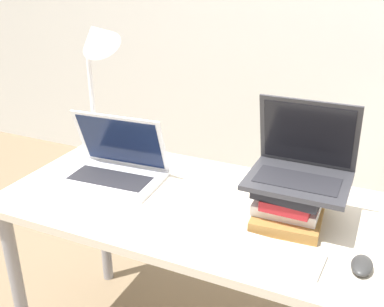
{
  "coord_description": "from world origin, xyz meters",
  "views": [
    {
      "loc": [
        0.54,
        -0.91,
        1.53
      ],
      "look_at": [
        -0.04,
        0.34,
        0.93
      ],
      "focal_mm": 42.0,
      "sensor_mm": 36.0,
      "label": 1
    }
  ],
  "objects_px": {
    "book_stack": "(291,200)",
    "desk_lamp": "(96,52)",
    "wireless_keyboard": "(270,252)",
    "mouse": "(362,265)",
    "laptop_left": "(115,166)",
    "laptop_on_books": "(301,165)"
  },
  "relations": [
    {
      "from": "book_stack",
      "to": "desk_lamp",
      "type": "relative_size",
      "value": 0.49
    },
    {
      "from": "wireless_keyboard",
      "to": "mouse",
      "type": "relative_size",
      "value": 3.16
    },
    {
      "from": "laptop_left",
      "to": "book_stack",
      "type": "distance_m",
      "value": 0.68
    },
    {
      "from": "laptop_on_books",
      "to": "wireless_keyboard",
      "type": "bearing_deg",
      "value": -94.86
    },
    {
      "from": "book_stack",
      "to": "mouse",
      "type": "height_order",
      "value": "book_stack"
    },
    {
      "from": "laptop_on_books",
      "to": "mouse",
      "type": "height_order",
      "value": "laptop_on_books"
    },
    {
      "from": "book_stack",
      "to": "laptop_on_books",
      "type": "bearing_deg",
      "value": 43.16
    },
    {
      "from": "laptop_left",
      "to": "mouse",
      "type": "relative_size",
      "value": 4.03
    },
    {
      "from": "book_stack",
      "to": "laptop_on_books",
      "type": "relative_size",
      "value": 0.94
    },
    {
      "from": "mouse",
      "to": "desk_lamp",
      "type": "relative_size",
      "value": 0.16
    },
    {
      "from": "mouse",
      "to": "book_stack",
      "type": "bearing_deg",
      "value": 142.38
    },
    {
      "from": "mouse",
      "to": "laptop_on_books",
      "type": "bearing_deg",
      "value": 137.77
    },
    {
      "from": "wireless_keyboard",
      "to": "desk_lamp",
      "type": "xyz_separation_m",
      "value": [
        -0.85,
        0.4,
        0.44
      ]
    },
    {
      "from": "book_stack",
      "to": "laptop_left",
      "type": "bearing_deg",
      "value": 179.41
    },
    {
      "from": "laptop_on_books",
      "to": "desk_lamp",
      "type": "distance_m",
      "value": 0.92
    },
    {
      "from": "book_stack",
      "to": "laptop_on_books",
      "type": "distance_m",
      "value": 0.12
    },
    {
      "from": "wireless_keyboard",
      "to": "desk_lamp",
      "type": "distance_m",
      "value": 1.03
    },
    {
      "from": "laptop_left",
      "to": "desk_lamp",
      "type": "bearing_deg",
      "value": 134.91
    },
    {
      "from": "book_stack",
      "to": "mouse",
      "type": "relative_size",
      "value": 3.02
    },
    {
      "from": "laptop_on_books",
      "to": "desk_lamp",
      "type": "relative_size",
      "value": 0.53
    },
    {
      "from": "book_stack",
      "to": "wireless_keyboard",
      "type": "distance_m",
      "value": 0.23
    },
    {
      "from": "laptop_on_books",
      "to": "wireless_keyboard",
      "type": "height_order",
      "value": "laptop_on_books"
    }
  ]
}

